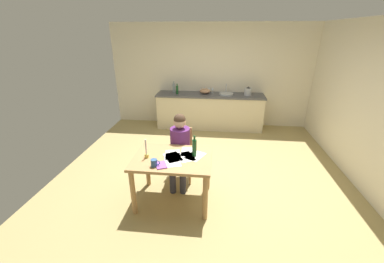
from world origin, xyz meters
The scene contains 25 objects.
ground_plane centered at (0.00, 0.00, -0.02)m, with size 5.20×5.20×0.04m, color tan.
wall_back centered at (0.00, 2.60, 1.30)m, with size 5.20×0.12×2.60m, color silver.
wall_right centered at (2.60, 0.00, 1.30)m, with size 0.12×5.20×2.60m, color silver.
kitchen_counter centered at (0.00, 2.24, 0.45)m, with size 2.73×0.64×0.90m.
dining_table centered at (-0.40, -0.82, 0.62)m, with size 1.11×0.81×0.74m.
chair_at_table centered at (-0.38, -0.17, 0.50)m, with size 0.41×0.41×0.89m.
person_seated centered at (-0.38, -0.32, 0.68)m, with size 0.33×0.60×1.19m.
coffee_mug centered at (-0.59, -1.08, 0.79)m, with size 0.13×0.09×0.10m.
candlestick centered at (-0.76, -0.86, 0.82)m, with size 0.06×0.06×0.28m.
book_magazine centered at (-0.50, -1.06, 0.75)m, with size 0.13×0.19×0.02m, color #9C53BA.
paper_letter centered at (-0.37, -0.94, 0.74)m, with size 0.21×0.30×0.00m, color white.
paper_bill centered at (-0.41, -0.74, 0.74)m, with size 0.21×0.30×0.00m, color white.
paper_envelope centered at (-0.08, -0.74, 0.74)m, with size 0.21×0.30×0.00m, color white.
paper_receipt centered at (-0.21, -0.78, 0.74)m, with size 0.21×0.30×0.00m, color white.
paper_notice centered at (-0.39, -0.82, 0.74)m, with size 0.21×0.30×0.00m, color white.
paper_flyer centered at (-0.20, -0.63, 0.74)m, with size 0.21×0.30×0.00m, color white.
wine_bottle_on_table centered at (-0.09, -0.74, 0.87)m, with size 0.06×0.06×0.31m.
sink_unit centered at (0.40, 2.24, 0.92)m, with size 0.36×0.36×0.24m.
bottle_oil centered at (-0.94, 2.30, 1.02)m, with size 0.08×0.08×0.29m.
bottle_vinegar centered at (-0.84, 2.16, 1.01)m, with size 0.06×0.06×0.26m.
mixing_bowl centered at (-0.13, 2.31, 0.96)m, with size 0.27×0.27×0.12m, color tan.
stovetop_kettle centered at (0.94, 2.24, 1.00)m, with size 0.18×0.18×0.22m.
wine_glass_near_sink centered at (0.05, 2.39, 1.01)m, with size 0.07×0.07×0.15m.
wine_glass_by_kettle centered at (-0.04, 2.39, 1.01)m, with size 0.07×0.07×0.15m.
wine_glass_back_left centered at (-0.15, 2.39, 1.01)m, with size 0.07×0.07×0.15m.
Camera 1 is at (0.21, -3.72, 2.39)m, focal length 22.21 mm.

